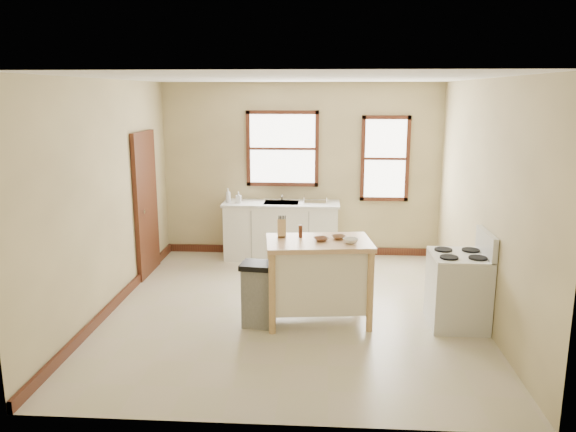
{
  "coord_description": "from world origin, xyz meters",
  "views": [
    {
      "loc": [
        0.38,
        -6.57,
        2.64
      ],
      "look_at": [
        -0.08,
        0.4,
        1.1
      ],
      "focal_mm": 35.0,
      "sensor_mm": 36.0,
      "label": 1
    }
  ],
  "objects_px": {
    "bowl_b": "(339,237)",
    "bowl_a": "(321,239)",
    "knife_block": "(282,229)",
    "pepper_grinder": "(300,231)",
    "soap_bottle_b": "(239,197)",
    "gas_stove": "(458,279)",
    "bowl_c": "(350,241)",
    "trash_bin": "(259,294)",
    "kitchen_island": "(318,281)",
    "dish_rack": "(315,200)",
    "soap_bottle_a": "(228,195)"
  },
  "relations": [
    {
      "from": "bowl_b",
      "to": "bowl_a",
      "type": "bearing_deg",
      "value": -154.63
    },
    {
      "from": "knife_block",
      "to": "pepper_grinder",
      "type": "distance_m",
      "value": 0.22
    },
    {
      "from": "soap_bottle_b",
      "to": "gas_stove",
      "type": "relative_size",
      "value": 0.16
    },
    {
      "from": "soap_bottle_b",
      "to": "knife_block",
      "type": "distance_m",
      "value": 2.49
    },
    {
      "from": "bowl_c",
      "to": "trash_bin",
      "type": "distance_m",
      "value": 1.22
    },
    {
      "from": "kitchen_island",
      "to": "bowl_c",
      "type": "distance_m",
      "value": 0.63
    },
    {
      "from": "bowl_b",
      "to": "trash_bin",
      "type": "xyz_separation_m",
      "value": [
        -0.91,
        -0.26,
        -0.62
      ]
    },
    {
      "from": "soap_bottle_b",
      "to": "trash_bin",
      "type": "distance_m",
      "value": 2.79
    },
    {
      "from": "dish_rack",
      "to": "soap_bottle_a",
      "type": "bearing_deg",
      "value": 167.45
    },
    {
      "from": "bowl_c",
      "to": "pepper_grinder",
      "type": "bearing_deg",
      "value": 159.82
    },
    {
      "from": "soap_bottle_b",
      "to": "gas_stove",
      "type": "xyz_separation_m",
      "value": [
        2.9,
        -2.49,
        -0.45
      ]
    },
    {
      "from": "dish_rack",
      "to": "bowl_b",
      "type": "height_order",
      "value": "bowl_b"
    },
    {
      "from": "soap_bottle_a",
      "to": "kitchen_island",
      "type": "height_order",
      "value": "soap_bottle_a"
    },
    {
      "from": "soap_bottle_b",
      "to": "knife_block",
      "type": "bearing_deg",
      "value": -70.17
    },
    {
      "from": "soap_bottle_a",
      "to": "soap_bottle_b",
      "type": "height_order",
      "value": "soap_bottle_a"
    },
    {
      "from": "gas_stove",
      "to": "soap_bottle_a",
      "type": "bearing_deg",
      "value": 140.64
    },
    {
      "from": "bowl_b",
      "to": "bowl_c",
      "type": "relative_size",
      "value": 0.97
    },
    {
      "from": "bowl_a",
      "to": "trash_bin",
      "type": "height_order",
      "value": "bowl_a"
    },
    {
      "from": "trash_bin",
      "to": "gas_stove",
      "type": "bearing_deg",
      "value": 10.57
    },
    {
      "from": "soap_bottle_b",
      "to": "trash_bin",
      "type": "bearing_deg",
      "value": -77.27
    },
    {
      "from": "knife_block",
      "to": "bowl_a",
      "type": "distance_m",
      "value": 0.49
    },
    {
      "from": "pepper_grinder",
      "to": "gas_stove",
      "type": "height_order",
      "value": "pepper_grinder"
    },
    {
      "from": "gas_stove",
      "to": "kitchen_island",
      "type": "bearing_deg",
      "value": 179.21
    },
    {
      "from": "kitchen_island",
      "to": "bowl_b",
      "type": "bearing_deg",
      "value": 11.9
    },
    {
      "from": "dish_rack",
      "to": "kitchen_island",
      "type": "height_order",
      "value": "dish_rack"
    },
    {
      "from": "knife_block",
      "to": "bowl_a",
      "type": "bearing_deg",
      "value": -22.49
    },
    {
      "from": "soap_bottle_a",
      "to": "soap_bottle_b",
      "type": "xyz_separation_m",
      "value": [
        0.17,
        -0.04,
        -0.02
      ]
    },
    {
      "from": "pepper_grinder",
      "to": "trash_bin",
      "type": "xyz_separation_m",
      "value": [
        -0.46,
        -0.3,
        -0.68
      ]
    },
    {
      "from": "kitchen_island",
      "to": "gas_stove",
      "type": "distance_m",
      "value": 1.6
    },
    {
      "from": "dish_rack",
      "to": "gas_stove",
      "type": "height_order",
      "value": "gas_stove"
    },
    {
      "from": "soap_bottle_a",
      "to": "pepper_grinder",
      "type": "distance_m",
      "value": 2.7
    },
    {
      "from": "bowl_b",
      "to": "bowl_c",
      "type": "bearing_deg",
      "value": -53.2
    },
    {
      "from": "knife_block",
      "to": "trash_bin",
      "type": "bearing_deg",
      "value": -133.22
    },
    {
      "from": "knife_block",
      "to": "bowl_b",
      "type": "height_order",
      "value": "knife_block"
    },
    {
      "from": "soap_bottle_b",
      "to": "bowl_c",
      "type": "xyz_separation_m",
      "value": [
        1.66,
        -2.56,
        -0.0
      ]
    },
    {
      "from": "dish_rack",
      "to": "knife_block",
      "type": "relative_size",
      "value": 1.87
    },
    {
      "from": "bowl_b",
      "to": "gas_stove",
      "type": "height_order",
      "value": "gas_stove"
    },
    {
      "from": "soap_bottle_b",
      "to": "pepper_grinder",
      "type": "height_order",
      "value": "pepper_grinder"
    },
    {
      "from": "knife_block",
      "to": "gas_stove",
      "type": "bearing_deg",
      "value": -9.11
    },
    {
      "from": "dish_rack",
      "to": "knife_block",
      "type": "bearing_deg",
      "value": -112.86
    },
    {
      "from": "kitchen_island",
      "to": "trash_bin",
      "type": "bearing_deg",
      "value": -171.97
    },
    {
      "from": "soap_bottle_a",
      "to": "bowl_a",
      "type": "height_order",
      "value": "soap_bottle_a"
    },
    {
      "from": "soap_bottle_b",
      "to": "knife_block",
      "type": "height_order",
      "value": "knife_block"
    },
    {
      "from": "trash_bin",
      "to": "gas_stove",
      "type": "distance_m",
      "value": 2.29
    },
    {
      "from": "pepper_grinder",
      "to": "trash_bin",
      "type": "relative_size",
      "value": 0.2
    },
    {
      "from": "bowl_c",
      "to": "gas_stove",
      "type": "bearing_deg",
      "value": 3.21
    },
    {
      "from": "soap_bottle_b",
      "to": "bowl_c",
      "type": "distance_m",
      "value": 3.05
    },
    {
      "from": "pepper_grinder",
      "to": "bowl_a",
      "type": "height_order",
      "value": "pepper_grinder"
    },
    {
      "from": "kitchen_island",
      "to": "pepper_grinder",
      "type": "distance_m",
      "value": 0.62
    },
    {
      "from": "kitchen_island",
      "to": "bowl_a",
      "type": "relative_size",
      "value": 7.29
    }
  ]
}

